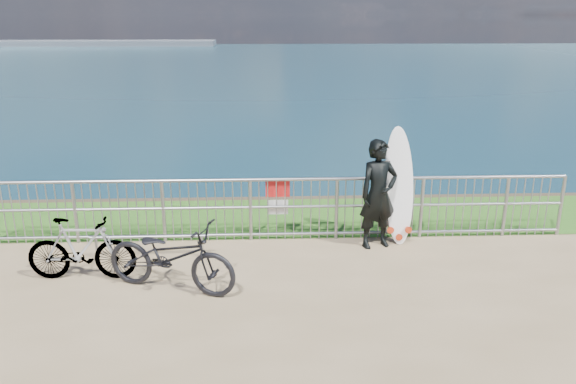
{
  "coord_description": "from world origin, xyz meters",
  "views": [
    {
      "loc": [
        -0.24,
        -7.6,
        3.78
      ],
      "look_at": [
        0.13,
        1.2,
        1.0
      ],
      "focal_mm": 35.0,
      "sensor_mm": 36.0,
      "label": 1
    }
  ],
  "objects_px": {
    "surfer": "(378,194)",
    "bicycle_far": "(81,249)",
    "surfboard": "(399,190)",
    "bicycle_near": "(171,256)"
  },
  "relations": [
    {
      "from": "surfer",
      "to": "bicycle_far",
      "type": "distance_m",
      "value": 4.76
    },
    {
      "from": "bicycle_near",
      "to": "surfer",
      "type": "bearing_deg",
      "value": -45.82
    },
    {
      "from": "bicycle_near",
      "to": "surfboard",
      "type": "bearing_deg",
      "value": -45.58
    },
    {
      "from": "surfer",
      "to": "bicycle_far",
      "type": "height_order",
      "value": "surfer"
    },
    {
      "from": "surfer",
      "to": "surfboard",
      "type": "relative_size",
      "value": 0.92
    },
    {
      "from": "bicycle_near",
      "to": "bicycle_far",
      "type": "bearing_deg",
      "value": 93.13
    },
    {
      "from": "surfboard",
      "to": "bicycle_near",
      "type": "xyz_separation_m",
      "value": [
        -3.63,
        -1.67,
        -0.41
      ]
    },
    {
      "from": "bicycle_near",
      "to": "bicycle_far",
      "type": "distance_m",
      "value": 1.44
    },
    {
      "from": "surfer",
      "to": "surfboard",
      "type": "distance_m",
      "value": 0.44
    },
    {
      "from": "surfboard",
      "to": "bicycle_near",
      "type": "bearing_deg",
      "value": -155.23
    }
  ]
}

